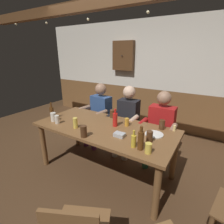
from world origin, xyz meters
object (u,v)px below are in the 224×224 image
object	(u,v)px
bottle_3	(52,113)
pint_glass_7	(112,114)
bottle_0	(141,140)
pint_glass_3	(53,117)
pint_glass_8	(75,123)
pint_glass_2	(162,125)
person_0	(99,112)
pint_glass_5	(84,131)
pint_glass_6	(148,148)
table_candle	(174,128)
wall_dart_cabinet	(123,56)
dining_table	(105,132)
plate_0	(154,134)
pint_glass_1	(57,119)
condiment_caddy	(119,135)
pint_glass_4	(127,122)
bottle_2	(115,119)
person_1	(127,117)
person_2	(160,125)
pint_glass_0	(149,136)

from	to	relation	value
bottle_3	pint_glass_7	xyz separation A→B (m)	(0.80, 0.57, -0.04)
bottle_0	pint_glass_3	bearing A→B (deg)	178.16
pint_glass_3	pint_glass_8	bearing A→B (deg)	-0.98
pint_glass_2	person_0	bearing A→B (deg)	165.60
pint_glass_5	pint_glass_6	world-z (taller)	pint_glass_5
table_candle	wall_dart_cabinet	size ratio (longest dim) A/B	0.11
pint_glass_6	dining_table	bearing A→B (deg)	157.81
plate_0	pint_glass_5	world-z (taller)	pint_glass_5
pint_glass_1	pint_glass_6	distance (m)	1.46
table_candle	condiment_caddy	size ratio (longest dim) A/B	0.57
pint_glass_4	wall_dart_cabinet	bearing A→B (deg)	120.37
bottle_0	bottle_2	distance (m)	0.69
plate_0	pint_glass_6	world-z (taller)	pint_glass_6
dining_table	condiment_caddy	distance (m)	0.39
person_1	pint_glass_6	bearing A→B (deg)	124.77
plate_0	pint_glass_4	bearing A→B (deg)	170.80
person_1	wall_dart_cabinet	world-z (taller)	wall_dart_cabinet
dining_table	bottle_2	world-z (taller)	bottle_2
person_2	pint_glass_5	world-z (taller)	person_2
pint_glass_0	pint_glass_8	bearing A→B (deg)	-170.23
dining_table	person_2	size ratio (longest dim) A/B	1.67
bottle_2	pint_glass_3	size ratio (longest dim) A/B	1.92
pint_glass_2	pint_glass_5	distance (m)	1.09
table_candle	condiment_caddy	bearing A→B (deg)	-135.25
dining_table	pint_glass_1	distance (m)	0.75
person_1	pint_glass_4	size ratio (longest dim) A/B	10.60
bottle_3	pint_glass_4	size ratio (longest dim) A/B	2.29
bottle_3	pint_glass_3	bearing A→B (deg)	-31.40
pint_glass_4	pint_glass_6	distance (m)	0.74
plate_0	pint_glass_0	world-z (taller)	pint_glass_0
person_1	pint_glass_6	size ratio (longest dim) A/B	10.66
person_1	bottle_0	size ratio (longest dim) A/B	4.42
person_1	bottle_2	size ratio (longest dim) A/B	4.72
condiment_caddy	bottle_2	bearing A→B (deg)	131.01
person_0	person_1	world-z (taller)	person_1
pint_glass_6	pint_glass_2	bearing A→B (deg)	94.89
table_candle	pint_glass_4	size ratio (longest dim) A/B	0.68
pint_glass_5	wall_dart_cabinet	size ratio (longest dim) A/B	0.22
bottle_2	pint_glass_4	size ratio (longest dim) A/B	2.24
pint_glass_5	condiment_caddy	bearing A→B (deg)	32.91
person_0	table_candle	bearing A→B (deg)	175.85
pint_glass_3	pint_glass_0	bearing A→B (deg)	6.43
person_0	pint_glass_1	bearing A→B (deg)	94.45
person_2	pint_glass_0	xyz separation A→B (m)	(0.10, -0.78, 0.16)
person_2	wall_dart_cabinet	distance (m)	2.22
pint_glass_0	bottle_3	bearing A→B (deg)	-176.29
dining_table	pint_glass_0	xyz separation A→B (m)	(0.71, -0.08, 0.17)
person_2	pint_glass_4	xyz separation A→B (m)	(-0.36, -0.51, 0.15)
bottle_3	condiment_caddy	bearing A→B (deg)	1.33
pint_glass_0	pint_glass_3	world-z (taller)	pint_glass_0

